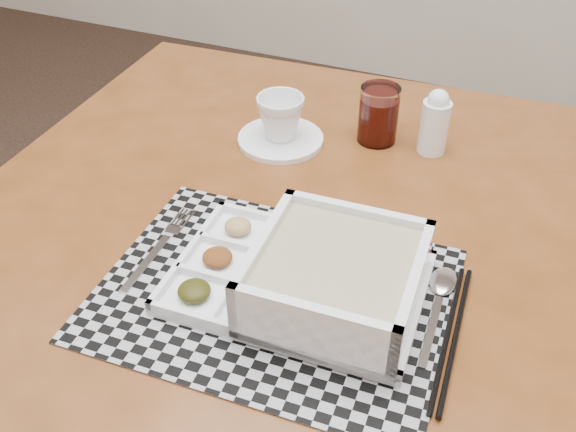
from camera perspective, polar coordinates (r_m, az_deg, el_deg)
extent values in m
cube|color=#542A0F|center=(0.94, 1.84, -2.65)|extent=(1.12, 1.12, 0.04)
cylinder|color=#542A0F|center=(1.69, -8.70, 0.81)|extent=(0.05, 0.05, 0.76)
cube|color=#542A0F|center=(1.34, 8.17, 7.43)|extent=(0.92, 0.07, 0.09)
cube|color=#542A0F|center=(1.17, -20.04, 0.22)|extent=(0.07, 0.92, 0.09)
cube|color=#9B9BA2|center=(0.83, -1.24, -6.93)|extent=(0.46, 0.36, 0.00)
cube|color=white|center=(0.84, 0.85, -6.16)|extent=(0.33, 0.23, 0.01)
cube|color=white|center=(0.90, 3.10, -1.23)|extent=(0.32, 0.02, 0.01)
cube|color=white|center=(0.76, -1.86, -10.81)|extent=(0.32, 0.02, 0.01)
cube|color=white|center=(0.88, -8.80, -3.11)|extent=(0.02, 0.22, 0.01)
cube|color=white|center=(0.81, 11.47, -8.15)|extent=(0.02, 0.22, 0.01)
cube|color=white|center=(0.85, -3.93, -4.39)|extent=(0.02, 0.20, 0.01)
cube|color=white|center=(0.84, -7.52, -5.16)|extent=(0.08, 0.01, 0.01)
cube|color=white|center=(0.89, -5.59, -2.34)|extent=(0.08, 0.01, 0.01)
ellipsoid|color=black|center=(0.82, -8.34, -6.58)|extent=(0.04, 0.04, 0.02)
ellipsoid|color=#44210B|center=(0.86, -6.30, -3.65)|extent=(0.04, 0.04, 0.02)
ellipsoid|color=#997745|center=(0.91, -4.48, -0.90)|extent=(0.04, 0.04, 0.02)
cube|color=white|center=(0.81, 4.15, -7.23)|extent=(0.21, 0.21, 0.01)
cube|color=white|center=(0.85, 6.09, -1.35)|extent=(0.20, 0.02, 0.08)
cube|color=white|center=(0.72, 2.08, -10.28)|extent=(0.20, 0.02, 0.08)
cube|color=white|center=(0.80, -2.11, -3.87)|extent=(0.02, 0.20, 0.08)
cube|color=white|center=(0.77, 10.96, -7.01)|extent=(0.02, 0.20, 0.08)
cube|color=tan|center=(0.79, 4.25, -5.66)|extent=(0.18, 0.18, 0.07)
cube|color=silver|center=(0.89, -12.39, -4.12)|extent=(0.02, 0.12, 0.00)
cube|color=silver|center=(0.94, -10.13, -1.25)|extent=(0.02, 0.02, 0.00)
cube|color=silver|center=(0.96, -9.76, -0.07)|extent=(0.01, 0.04, 0.00)
cube|color=silver|center=(0.96, -9.44, -0.15)|extent=(0.01, 0.04, 0.00)
cube|color=silver|center=(0.96, -9.13, -0.22)|extent=(0.01, 0.04, 0.00)
cube|color=silver|center=(0.96, -8.81, -0.30)|extent=(0.01, 0.04, 0.00)
cube|color=silver|center=(0.81, 12.60, -9.92)|extent=(0.02, 0.12, 0.00)
ellipsoid|color=silver|center=(0.87, 13.66, -5.64)|extent=(0.04, 0.06, 0.01)
cylinder|color=black|center=(0.80, 13.98, -10.17)|extent=(0.02, 0.24, 0.01)
cylinder|color=black|center=(0.80, 14.68, -10.33)|extent=(0.02, 0.24, 0.01)
cylinder|color=white|center=(1.13, -0.66, 6.83)|extent=(0.15, 0.15, 0.01)
imported|color=white|center=(1.11, -0.68, 8.76)|extent=(0.08, 0.08, 0.08)
cylinder|color=white|center=(1.12, 8.05, 8.93)|extent=(0.07, 0.07, 0.10)
cylinder|color=#450905|center=(1.13, 8.00, 8.44)|extent=(0.06, 0.06, 0.08)
cylinder|color=white|center=(1.11, 12.86, 7.70)|extent=(0.05, 0.05, 0.09)
sphere|color=white|center=(1.09, 13.23, 10.02)|extent=(0.04, 0.04, 0.04)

